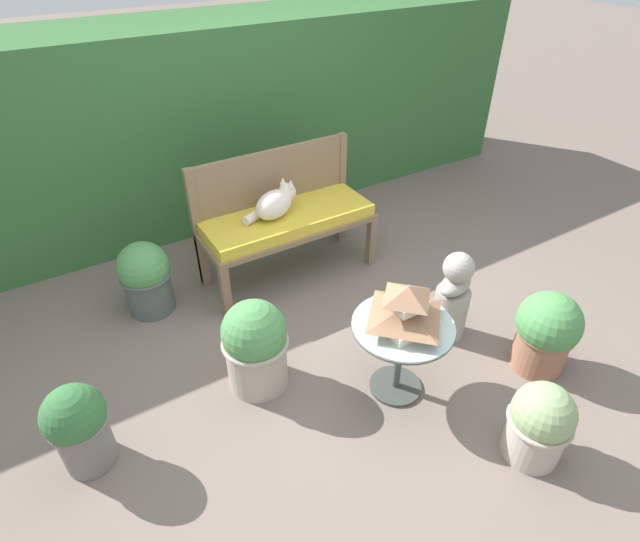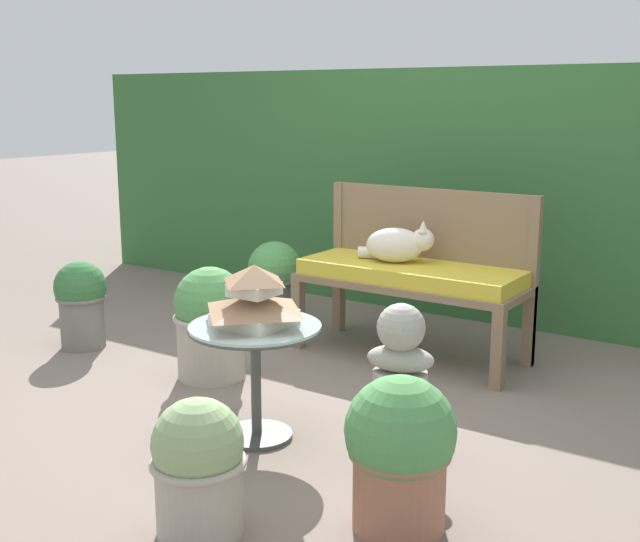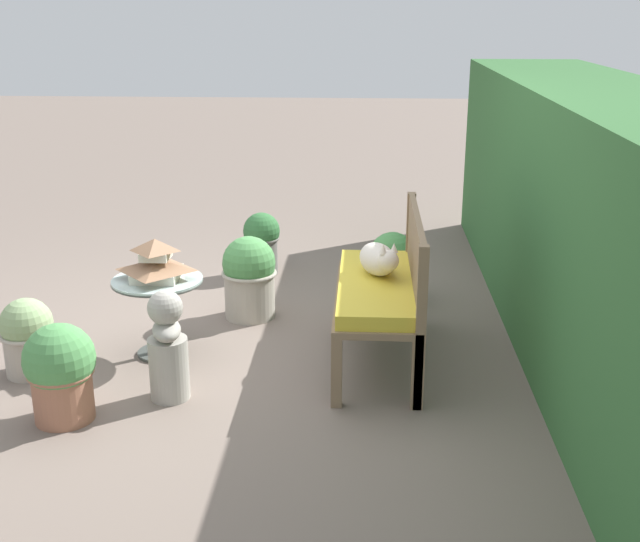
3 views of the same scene
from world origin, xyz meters
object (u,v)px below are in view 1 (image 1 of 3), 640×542
(potted_plant_patio_mid, at_px, (255,345))
(potted_plant_table_near, at_px, (146,277))
(garden_bench, at_px, (288,223))
(garden_bust, at_px, (453,298))
(patio_table, at_px, (401,339))
(cat, at_px, (275,203))
(potted_plant_bench_left, at_px, (539,423))
(potted_plant_bench_right, at_px, (79,426))
(pagoda_birdhouse, at_px, (405,309))
(potted_plant_path_edge, at_px, (546,332))

(potted_plant_patio_mid, bearing_deg, potted_plant_table_near, 109.13)
(garden_bench, bearing_deg, potted_plant_patio_mid, -128.32)
(garden_bench, xyz_separation_m, garden_bust, (0.57, -1.16, -0.14))
(patio_table, relative_size, potted_plant_patio_mid, 0.96)
(cat, xyz_separation_m, patio_table, (0.07, -1.37, -0.24))
(potted_plant_bench_left, bearing_deg, potted_plant_patio_mid, 130.16)
(cat, bearing_deg, potted_plant_bench_right, -173.00)
(patio_table, bearing_deg, potted_plant_patio_mid, 145.09)
(pagoda_birdhouse, bearing_deg, potted_plant_bench_left, -65.56)
(cat, height_order, potted_plant_table_near, cat)
(garden_bench, bearing_deg, patio_table, -90.92)
(patio_table, bearing_deg, potted_plant_bench_right, 165.18)
(pagoda_birdhouse, relative_size, potted_plant_table_near, 0.69)
(potted_plant_bench_right, height_order, potted_plant_table_near, potted_plant_table_near)
(patio_table, distance_m, potted_plant_patio_mid, 0.83)
(cat, xyz_separation_m, potted_plant_bench_right, (-1.59, -0.94, -0.36))
(garden_bench, xyz_separation_m, potted_plant_bench_left, (0.30, -2.08, -0.21))
(potted_plant_patio_mid, height_order, potted_plant_path_edge, potted_plant_patio_mid)
(patio_table, distance_m, potted_plant_bench_left, 0.80)
(patio_table, xyz_separation_m, potted_plant_patio_mid, (-0.68, 0.47, -0.10))
(potted_plant_path_edge, height_order, potted_plant_bench_left, potted_plant_path_edge)
(pagoda_birdhouse, distance_m, potted_plant_bench_left, 0.87)
(cat, height_order, garden_bust, cat)
(garden_bust, distance_m, potted_plant_bench_right, 2.26)
(cat, height_order, potted_plant_bench_left, cat)
(patio_table, xyz_separation_m, potted_plant_bench_right, (-1.66, 0.44, -0.12))
(garden_bust, distance_m, potted_plant_bench_left, 0.95)
(pagoda_birdhouse, height_order, potted_plant_path_edge, pagoda_birdhouse)
(pagoda_birdhouse, height_order, potted_plant_bench_right, pagoda_birdhouse)
(garden_bench, xyz_separation_m, cat, (-0.09, 0.01, 0.19))
(potted_plant_patio_mid, relative_size, potted_plant_bench_left, 1.24)
(garden_bust, xyz_separation_m, potted_plant_table_near, (-1.62, 1.29, -0.03))
(patio_table, height_order, potted_plant_patio_mid, potted_plant_patio_mid)
(cat, height_order, potted_plant_path_edge, cat)
(cat, relative_size, patio_table, 0.80)
(patio_table, bearing_deg, cat, 92.89)
(cat, relative_size, potted_plant_bench_left, 0.95)
(potted_plant_bench_right, height_order, potted_plant_path_edge, potted_plant_path_edge)
(pagoda_birdhouse, xyz_separation_m, potted_plant_patio_mid, (-0.68, 0.47, -0.32))
(garden_bench, bearing_deg, potted_plant_table_near, 172.96)
(potted_plant_patio_mid, height_order, potted_plant_table_near, potted_plant_patio_mid)
(potted_plant_bench_right, bearing_deg, garden_bust, -6.14)
(garden_bench, xyz_separation_m, potted_plant_table_near, (-1.05, 0.13, -0.17))
(pagoda_birdhouse, bearing_deg, garden_bust, 18.37)
(potted_plant_bench_right, relative_size, potted_plant_path_edge, 0.95)
(potted_plant_patio_mid, bearing_deg, potted_plant_path_edge, -26.94)
(garden_bench, xyz_separation_m, potted_plant_patio_mid, (-0.70, -0.89, -0.15))
(cat, bearing_deg, potted_plant_patio_mid, -147.67)
(pagoda_birdhouse, xyz_separation_m, potted_plant_table_near, (-1.03, 1.49, -0.34))
(pagoda_birdhouse, bearing_deg, potted_plant_table_near, 124.69)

